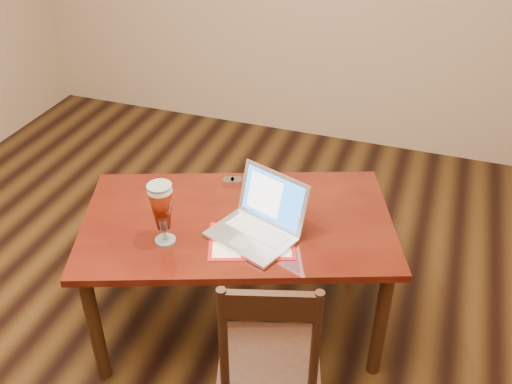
% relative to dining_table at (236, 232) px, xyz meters
% --- Properties ---
extents(ground, '(5.00, 5.00, 0.00)m').
position_rel_dining_table_xyz_m(ground, '(-0.28, -0.32, -0.61)').
color(ground, black).
rests_on(ground, ground).
extents(dining_table, '(1.64, 1.26, 0.98)m').
position_rel_dining_table_xyz_m(dining_table, '(0.00, 0.00, 0.00)').
color(dining_table, '#4D160A').
rests_on(dining_table, ground).
extents(dining_chair, '(0.50, 0.49, 0.95)m').
position_rel_dining_table_xyz_m(dining_chair, '(0.35, -0.55, -0.16)').
color(dining_chair, black).
rests_on(dining_chair, ground).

